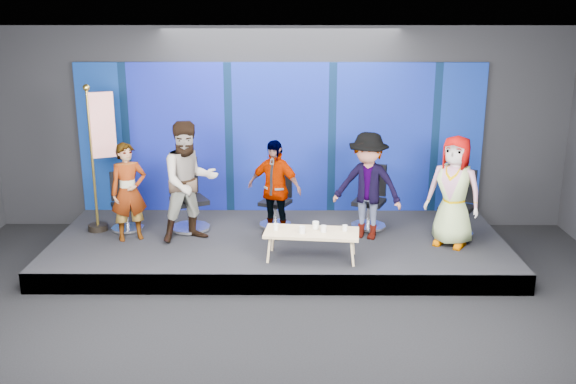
# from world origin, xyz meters

# --- Properties ---
(ground) EXTENTS (10.00, 10.00, 0.00)m
(ground) POSITION_xyz_m (0.00, 0.00, 0.00)
(ground) COLOR black
(ground) RESTS_ON ground
(room_walls) EXTENTS (10.02, 8.02, 3.51)m
(room_walls) POSITION_xyz_m (0.00, 0.00, 2.43)
(room_walls) COLOR black
(room_walls) RESTS_ON ground
(riser) EXTENTS (7.00, 3.00, 0.30)m
(riser) POSITION_xyz_m (0.00, 2.50, 0.15)
(riser) COLOR black
(riser) RESTS_ON ground
(backdrop) EXTENTS (7.00, 0.08, 2.60)m
(backdrop) POSITION_xyz_m (0.00, 3.95, 1.60)
(backdrop) COLOR navy
(backdrop) RESTS_ON riser
(chair_a) EXTENTS (0.70, 0.70, 0.94)m
(chair_a) POSITION_xyz_m (-2.49, 2.87, 0.61)
(chair_a) COLOR silver
(chair_a) RESTS_ON riser
(panelist_a) EXTENTS (0.66, 0.56, 1.52)m
(panelist_a) POSITION_xyz_m (-2.30, 2.41, 1.06)
(panelist_a) COLOR black
(panelist_a) RESTS_ON riser
(chair_b) EXTENTS (0.87, 0.87, 1.15)m
(chair_b) POSITION_xyz_m (-1.47, 2.88, 0.68)
(chair_b) COLOR silver
(chair_b) RESTS_ON riser
(panelist_b) EXTENTS (1.13, 1.04, 1.86)m
(panelist_b) POSITION_xyz_m (-1.36, 2.39, 1.23)
(panelist_b) COLOR black
(panelist_b) RESTS_ON riser
(chair_c) EXTENTS (0.71, 0.71, 0.95)m
(chair_c) POSITION_xyz_m (-0.05, 3.06, 0.61)
(chair_c) COLOR silver
(chair_c) RESTS_ON riser
(panelist_c) EXTENTS (0.98, 0.72, 1.54)m
(panelist_c) POSITION_xyz_m (-0.07, 2.57, 1.07)
(panelist_c) COLOR black
(panelist_c) RESTS_ON riser
(chair_d) EXTENTS (0.76, 0.76, 1.03)m
(chair_d) POSITION_xyz_m (1.47, 3.00, 0.64)
(chair_d) COLOR silver
(chair_d) RESTS_ON riser
(panelist_d) EXTENTS (1.23, 0.98, 1.67)m
(panelist_d) POSITION_xyz_m (1.37, 2.51, 1.14)
(panelist_d) COLOR black
(panelist_d) RESTS_ON riser
(chair_e) EXTENTS (0.81, 0.81, 1.04)m
(chair_e) POSITION_xyz_m (2.82, 2.66, 0.64)
(chair_e) COLOR silver
(chair_e) RESTS_ON riser
(panelist_e) EXTENTS (0.98, 0.89, 1.68)m
(panelist_e) POSITION_xyz_m (2.62, 2.19, 1.14)
(panelist_e) COLOR black
(panelist_e) RESTS_ON riser
(coffee_table) EXTENTS (1.39, 0.71, 0.41)m
(coffee_table) POSITION_xyz_m (0.49, 1.61, 0.68)
(coffee_table) COLOR tan
(coffee_table) RESTS_ON riser
(mug_a) EXTENTS (0.08, 0.08, 0.09)m
(mug_a) POSITION_xyz_m (-0.03, 1.67, 0.76)
(mug_a) COLOR silver
(mug_a) RESTS_ON coffee_table
(mug_b) EXTENTS (0.09, 0.09, 0.10)m
(mug_b) POSITION_xyz_m (0.35, 1.53, 0.76)
(mug_b) COLOR silver
(mug_b) RESTS_ON coffee_table
(mug_c) EXTENTS (0.09, 0.09, 0.11)m
(mug_c) POSITION_xyz_m (0.55, 1.72, 0.77)
(mug_c) COLOR silver
(mug_c) RESTS_ON coffee_table
(mug_d) EXTENTS (0.08, 0.08, 0.10)m
(mug_d) POSITION_xyz_m (0.65, 1.58, 0.76)
(mug_d) COLOR silver
(mug_d) RESTS_ON coffee_table
(mug_e) EXTENTS (0.07, 0.07, 0.08)m
(mug_e) POSITION_xyz_m (0.96, 1.63, 0.75)
(mug_e) COLOR silver
(mug_e) RESTS_ON coffee_table
(flag_stand) EXTENTS (0.53, 0.32, 2.36)m
(flag_stand) POSITION_xyz_m (-2.83, 2.85, 1.55)
(flag_stand) COLOR black
(flag_stand) RESTS_ON riser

